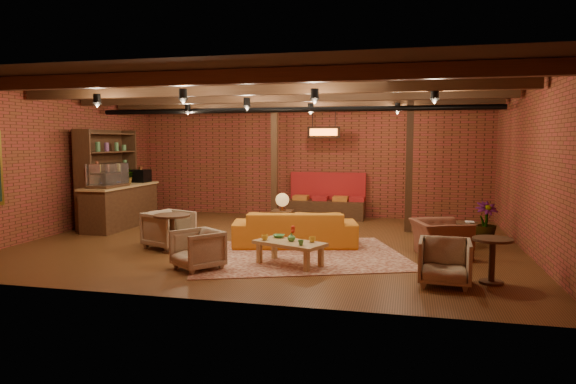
% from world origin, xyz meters
% --- Properties ---
extents(floor, '(10.00, 10.00, 0.00)m').
position_xyz_m(floor, '(0.00, 0.00, 0.00)').
color(floor, '#3B250E').
rests_on(floor, ground).
extents(ceiling, '(10.00, 8.00, 0.02)m').
position_xyz_m(ceiling, '(0.00, 0.00, 3.20)').
color(ceiling, black).
rests_on(ceiling, wall_back).
extents(wall_back, '(10.00, 0.02, 3.20)m').
position_xyz_m(wall_back, '(0.00, 4.00, 1.60)').
color(wall_back, brown).
rests_on(wall_back, ground).
extents(wall_front, '(10.00, 0.02, 3.20)m').
position_xyz_m(wall_front, '(0.00, -4.00, 1.60)').
color(wall_front, brown).
rests_on(wall_front, ground).
extents(wall_left, '(0.02, 8.00, 3.20)m').
position_xyz_m(wall_left, '(-5.00, 0.00, 1.60)').
color(wall_left, brown).
rests_on(wall_left, ground).
extents(wall_right, '(0.02, 8.00, 3.20)m').
position_xyz_m(wall_right, '(5.00, 0.00, 1.60)').
color(wall_right, brown).
rests_on(wall_right, ground).
extents(ceiling_beams, '(9.80, 6.40, 0.22)m').
position_xyz_m(ceiling_beams, '(0.00, 0.00, 3.08)').
color(ceiling_beams, '#311C10').
rests_on(ceiling_beams, ceiling).
extents(ceiling_pipe, '(9.60, 0.12, 0.12)m').
position_xyz_m(ceiling_pipe, '(0.00, 1.60, 2.85)').
color(ceiling_pipe, black).
rests_on(ceiling_pipe, ceiling).
extents(post_left, '(0.16, 0.16, 3.20)m').
position_xyz_m(post_left, '(-0.60, 2.60, 1.60)').
color(post_left, '#311C10').
rests_on(post_left, ground).
extents(post_right, '(0.16, 0.16, 3.20)m').
position_xyz_m(post_right, '(2.80, 2.00, 1.60)').
color(post_right, '#311C10').
rests_on(post_right, ground).
extents(service_counter, '(0.80, 2.50, 1.60)m').
position_xyz_m(service_counter, '(-4.10, 1.00, 0.80)').
color(service_counter, '#311C10').
rests_on(service_counter, ground).
extents(plant_counter, '(0.35, 0.39, 0.30)m').
position_xyz_m(plant_counter, '(-4.00, 1.20, 1.22)').
color(plant_counter, '#337F33').
rests_on(plant_counter, service_counter).
extents(shelving_hutch, '(0.52, 2.00, 2.40)m').
position_xyz_m(shelving_hutch, '(-4.50, 1.10, 1.20)').
color(shelving_hutch, '#311C10').
rests_on(shelving_hutch, ground).
extents(banquette, '(2.10, 0.70, 1.00)m').
position_xyz_m(banquette, '(0.60, 3.55, 0.50)').
color(banquette, maroon).
rests_on(banquette, ground).
extents(service_sign, '(0.86, 0.06, 0.30)m').
position_xyz_m(service_sign, '(0.60, 3.10, 2.35)').
color(service_sign, orange).
rests_on(service_sign, ceiling).
extents(ceiling_spotlights, '(6.40, 4.40, 0.28)m').
position_xyz_m(ceiling_spotlights, '(0.00, 0.00, 2.86)').
color(ceiling_spotlights, black).
rests_on(ceiling_spotlights, ceiling).
extents(rug, '(4.65, 4.12, 0.01)m').
position_xyz_m(rug, '(0.82, -1.10, 0.01)').
color(rug, maroon).
rests_on(rug, floor).
extents(sofa, '(2.62, 1.51, 0.72)m').
position_xyz_m(sofa, '(0.58, -0.27, 0.36)').
color(sofa, '#C16E1A').
rests_on(sofa, floor).
extents(coffee_table, '(1.33, 1.02, 0.66)m').
position_xyz_m(coffee_table, '(0.84, -1.86, 0.37)').
color(coffee_table, '#9E7D49').
rests_on(coffee_table, floor).
extents(side_table_lamp, '(0.48, 0.48, 0.96)m').
position_xyz_m(side_table_lamp, '(0.04, 0.85, 0.73)').
color(side_table_lamp, '#311C10').
rests_on(side_table_lamp, floor).
extents(round_table_left, '(0.69, 0.69, 0.72)m').
position_xyz_m(round_table_left, '(-1.59, -1.34, 0.49)').
color(round_table_left, '#311C10').
rests_on(round_table_left, floor).
extents(armchair_a, '(0.99, 1.02, 0.81)m').
position_xyz_m(armchair_a, '(-1.82, -1.01, 0.41)').
color(armchair_a, beige).
rests_on(armchair_a, floor).
extents(armchair_b, '(0.96, 0.95, 0.72)m').
position_xyz_m(armchair_b, '(-0.58, -2.47, 0.36)').
color(armchair_b, beige).
rests_on(armchair_b, floor).
extents(armchair_right, '(0.94, 1.18, 0.89)m').
position_xyz_m(armchair_right, '(3.38, -0.57, 0.45)').
color(armchair_right, brown).
rests_on(armchair_right, floor).
extents(side_table_book, '(0.51, 0.51, 0.53)m').
position_xyz_m(side_table_book, '(3.91, 0.35, 0.47)').
color(side_table_book, '#311C10').
rests_on(side_table_book, floor).
extents(round_table_right, '(0.58, 0.58, 0.69)m').
position_xyz_m(round_table_right, '(4.04, -2.26, 0.46)').
color(round_table_right, '#311C10').
rests_on(round_table_right, floor).
extents(armchair_far, '(0.77, 0.73, 0.76)m').
position_xyz_m(armchair_far, '(3.34, -2.51, 0.38)').
color(armchair_far, beige).
rests_on(armchair_far, floor).
extents(plant_tall, '(1.77, 1.77, 2.52)m').
position_xyz_m(plant_tall, '(4.40, 1.15, 1.26)').
color(plant_tall, '#4C7F4C').
rests_on(plant_tall, floor).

